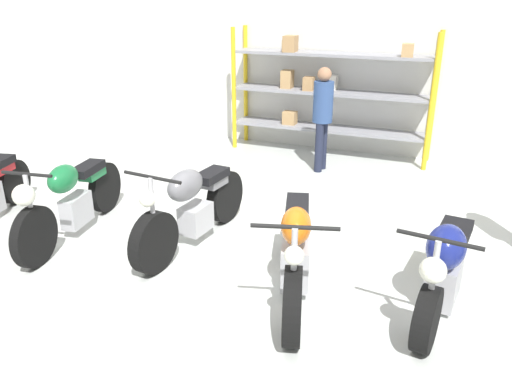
# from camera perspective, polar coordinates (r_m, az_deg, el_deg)

# --- Properties ---
(ground_plane) EXTENTS (30.00, 30.00, 0.00)m
(ground_plane) POSITION_cam_1_polar(r_m,az_deg,el_deg) (5.52, -1.60, -8.19)
(ground_plane) COLOR silver
(back_wall) EXTENTS (30.00, 0.08, 3.60)m
(back_wall) POSITION_cam_1_polar(r_m,az_deg,el_deg) (9.34, 10.50, 15.46)
(back_wall) COLOR silver
(back_wall) RESTS_ON ground_plane
(shelving_rack) EXTENTS (3.58, 0.63, 2.22)m
(shelving_rack) POSITION_cam_1_polar(r_m,az_deg,el_deg) (9.13, 7.95, 11.69)
(shelving_rack) COLOR gold
(shelving_rack) RESTS_ON ground_plane
(motorcycle_green) EXTENTS (0.63, 2.17, 1.05)m
(motorcycle_green) POSITION_cam_1_polar(r_m,az_deg,el_deg) (6.33, -20.41, -0.70)
(motorcycle_green) COLOR black
(motorcycle_green) RESTS_ON ground_plane
(motorcycle_grey) EXTENTS (0.70, 2.12, 1.06)m
(motorcycle_grey) POSITION_cam_1_polar(r_m,az_deg,el_deg) (5.80, -7.27, -1.65)
(motorcycle_grey) COLOR black
(motorcycle_grey) RESTS_ON ground_plane
(motorcycle_orange) EXTENTS (0.93, 2.14, 1.06)m
(motorcycle_orange) POSITION_cam_1_polar(r_m,az_deg,el_deg) (4.86, 4.53, -6.74)
(motorcycle_orange) COLOR black
(motorcycle_orange) RESTS_ON ground_plane
(motorcycle_blue) EXTENTS (0.66, 1.94, 1.00)m
(motorcycle_blue) POSITION_cam_1_polar(r_m,az_deg,el_deg) (4.92, 20.73, -8.02)
(motorcycle_blue) COLOR black
(motorcycle_blue) RESTS_ON ground_plane
(person_near_rack) EXTENTS (0.36, 0.36, 1.70)m
(person_near_rack) POSITION_cam_1_polar(r_m,az_deg,el_deg) (8.21, 7.63, 9.15)
(person_near_rack) COLOR #1E2338
(person_near_rack) RESTS_ON ground_plane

